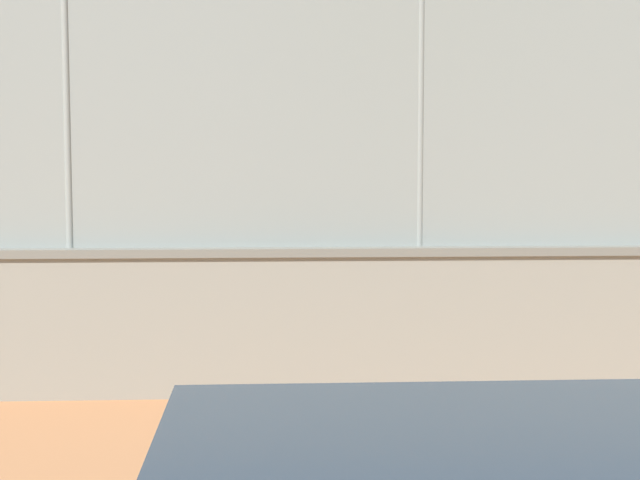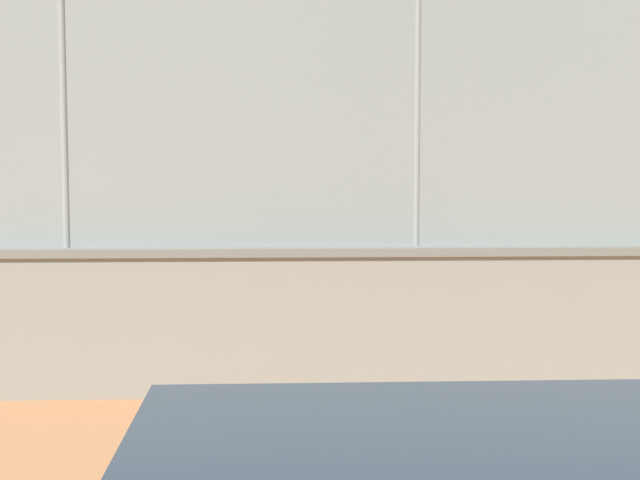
% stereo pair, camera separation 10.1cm
% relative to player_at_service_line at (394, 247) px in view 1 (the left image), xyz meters
% --- Properties ---
extents(ground_plane, '(260.00, 260.00, 0.00)m').
position_rel_player_at_service_line_xyz_m(ground_plane, '(3.90, -8.10, -0.97)').
color(ground_plane, '#B27247').
extents(perimeter_wall, '(26.76, 0.50, 1.40)m').
position_rel_player_at_service_line_xyz_m(perimeter_wall, '(3.61, 4.47, -0.26)').
color(perimeter_wall, gray).
rests_on(perimeter_wall, ground_plane).
extents(fence_panel_on_wall, '(26.30, 0.14, 2.36)m').
position_rel_player_at_service_line_xyz_m(fence_panel_on_wall, '(3.61, 4.47, 1.61)').
color(fence_panel_on_wall, gray).
rests_on(fence_panel_on_wall, perimeter_wall).
extents(player_at_service_line, '(1.25, 0.77, 1.64)m').
position_rel_player_at_service_line_xyz_m(player_at_service_line, '(0.00, 0.00, 0.00)').
color(player_at_service_line, navy).
rests_on(player_at_service_line, ground_plane).
extents(player_near_wall_returning, '(0.71, 1.04, 1.56)m').
position_rel_player_at_service_line_xyz_m(player_near_wall_returning, '(-0.06, -4.11, -0.06)').
color(player_near_wall_returning, black).
rests_on(player_near_wall_returning, ground_plane).
extents(sports_ball, '(0.08, 0.08, 0.08)m').
position_rel_player_at_service_line_xyz_m(sports_ball, '(-0.89, 1.27, 0.21)').
color(sports_ball, yellow).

